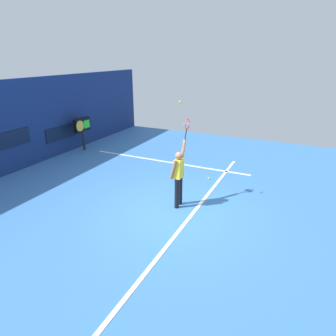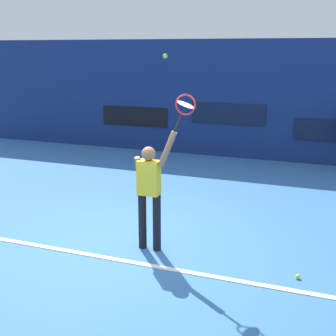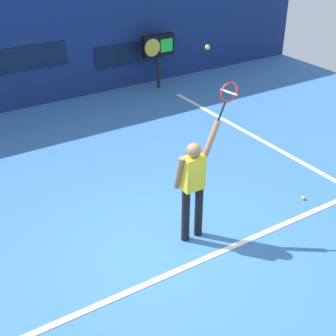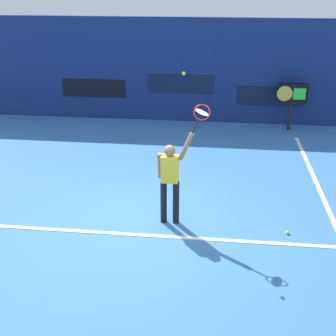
# 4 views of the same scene
# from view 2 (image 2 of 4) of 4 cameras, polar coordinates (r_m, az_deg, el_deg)

# --- Properties ---
(ground_plane) EXTENTS (18.00, 18.00, 0.00)m
(ground_plane) POSITION_cam_2_polar(r_m,az_deg,el_deg) (7.68, -5.01, -9.58)
(ground_plane) COLOR #3870B2
(back_wall) EXTENTS (18.00, 0.20, 3.42)m
(back_wall) POSITION_cam_2_polar(r_m,az_deg,el_deg) (13.65, 7.62, 8.48)
(back_wall) COLOR navy
(back_wall) RESTS_ON ground_plane
(sponsor_banner_center) EXTENTS (2.20, 0.03, 0.60)m
(sponsor_banner_center) POSITION_cam_2_polar(r_m,az_deg,el_deg) (13.58, 7.44, 6.69)
(sponsor_banner_center) COLOR #0C1933
(sponsor_banner_portside) EXTENTS (2.20, 0.03, 0.60)m
(sponsor_banner_portside) POSITION_cam_2_polar(r_m,az_deg,el_deg) (14.59, -4.18, 6.42)
(sponsor_banner_portside) COLOR black
(sponsor_banner_starboard) EXTENTS (2.20, 0.03, 0.60)m
(sponsor_banner_starboard) POSITION_cam_2_polar(r_m,az_deg,el_deg) (13.27, 20.12, 4.33)
(sponsor_banner_starboard) COLOR #0C1933
(court_baseline) EXTENTS (10.00, 0.10, 0.01)m
(court_baseline) POSITION_cam_2_polar(r_m,az_deg,el_deg) (7.24, -6.91, -11.17)
(court_baseline) COLOR white
(court_baseline) RESTS_ON ground_plane
(tennis_player) EXTENTS (0.71, 0.31, 1.96)m
(tennis_player) POSITION_cam_2_polar(r_m,az_deg,el_deg) (7.19, -2.32, -2.63)
(tennis_player) COLOR black
(tennis_player) RESTS_ON ground_plane
(tennis_racket) EXTENTS (0.41, 0.27, 0.62)m
(tennis_racket) POSITION_cam_2_polar(r_m,az_deg,el_deg) (6.71, 2.09, 7.61)
(tennis_racket) COLOR black
(tennis_ball) EXTENTS (0.07, 0.07, 0.07)m
(tennis_ball) POSITION_cam_2_polar(r_m,az_deg,el_deg) (6.86, -0.36, 13.76)
(tennis_ball) COLOR #CCE033
(spare_ball) EXTENTS (0.07, 0.07, 0.07)m
(spare_ball) POSITION_cam_2_polar(r_m,az_deg,el_deg) (6.87, 15.85, -12.87)
(spare_ball) COLOR #CCE033
(spare_ball) RESTS_ON ground_plane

